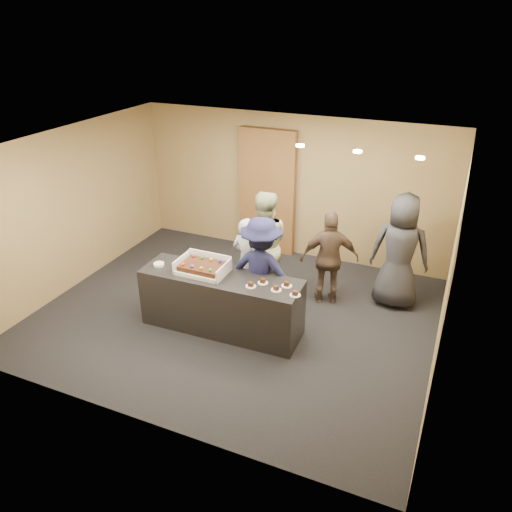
% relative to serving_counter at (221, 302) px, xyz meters
% --- Properties ---
extents(room, '(6.04, 6.00, 2.70)m').
position_rel_serving_counter_xyz_m(room, '(0.03, 0.42, 0.90)').
color(room, black).
rests_on(room, ground).
extents(serving_counter, '(2.41, 0.75, 0.90)m').
position_rel_serving_counter_xyz_m(serving_counter, '(0.00, 0.00, 0.00)').
color(serving_counter, black).
rests_on(serving_counter, floor).
extents(storage_cabinet, '(1.10, 0.15, 2.42)m').
position_rel_serving_counter_xyz_m(storage_cabinet, '(-0.42, 2.83, 0.76)').
color(storage_cabinet, brown).
rests_on(storage_cabinet, floor).
extents(cake_box, '(0.72, 0.50, 0.21)m').
position_rel_serving_counter_xyz_m(cake_box, '(-0.29, 0.03, 0.50)').
color(cake_box, white).
rests_on(cake_box, serving_counter).
extents(sheet_cake, '(0.62, 0.43, 0.12)m').
position_rel_serving_counter_xyz_m(sheet_cake, '(-0.29, -0.00, 0.55)').
color(sheet_cake, '#321D0B').
rests_on(sheet_cake, cake_box).
extents(plate_stack, '(0.16, 0.16, 0.04)m').
position_rel_serving_counter_xyz_m(plate_stack, '(-1.00, -0.07, 0.47)').
color(plate_stack, white).
rests_on(plate_stack, serving_counter).
extents(slice_a, '(0.15, 0.15, 0.07)m').
position_rel_serving_counter_xyz_m(slice_a, '(0.53, -0.11, 0.47)').
color(slice_a, white).
rests_on(slice_a, serving_counter).
extents(slice_b, '(0.15, 0.15, 0.07)m').
position_rel_serving_counter_xyz_m(slice_b, '(0.64, 0.05, 0.47)').
color(slice_b, white).
rests_on(slice_b, serving_counter).
extents(slice_c, '(0.15, 0.15, 0.07)m').
position_rel_serving_counter_xyz_m(slice_c, '(0.89, -0.06, 0.47)').
color(slice_c, white).
rests_on(slice_c, serving_counter).
extents(slice_d, '(0.15, 0.15, 0.07)m').
position_rel_serving_counter_xyz_m(slice_d, '(0.98, 0.10, 0.47)').
color(slice_d, white).
rests_on(slice_d, serving_counter).
extents(slice_e, '(0.15, 0.15, 0.07)m').
position_rel_serving_counter_xyz_m(slice_e, '(1.17, -0.09, 0.47)').
color(slice_e, white).
rests_on(slice_e, serving_counter).
extents(person_server_grey, '(0.60, 0.45, 1.50)m').
position_rel_serving_counter_xyz_m(person_server_grey, '(0.05, 0.82, 0.30)').
color(person_server_grey, '#A3A3A8').
rests_on(person_server_grey, floor).
extents(person_sage_man, '(1.10, 1.01, 1.84)m').
position_rel_serving_counter_xyz_m(person_sage_man, '(0.18, 1.16, 0.47)').
color(person_sage_man, '#9BA579').
rests_on(person_sage_man, floor).
extents(person_navy_man, '(1.13, 0.69, 1.70)m').
position_rel_serving_counter_xyz_m(person_navy_man, '(0.45, 0.45, 0.40)').
color(person_navy_man, '#161839').
rests_on(person_navy_man, floor).
extents(person_brown_extra, '(1.00, 0.69, 1.58)m').
position_rel_serving_counter_xyz_m(person_brown_extra, '(1.24, 1.39, 0.34)').
color(person_brown_extra, '#4E3A2C').
rests_on(person_brown_extra, floor).
extents(person_dark_suit, '(0.96, 0.65, 1.89)m').
position_rel_serving_counter_xyz_m(person_dark_suit, '(2.27, 1.76, 0.49)').
color(person_dark_suit, '#29292E').
rests_on(person_dark_suit, floor).
extents(ceiling_spotlights, '(1.72, 0.12, 0.03)m').
position_rel_serving_counter_xyz_m(ceiling_spotlights, '(1.63, 0.92, 2.22)').
color(ceiling_spotlights, '#FFEAC6').
rests_on(ceiling_spotlights, ceiling).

